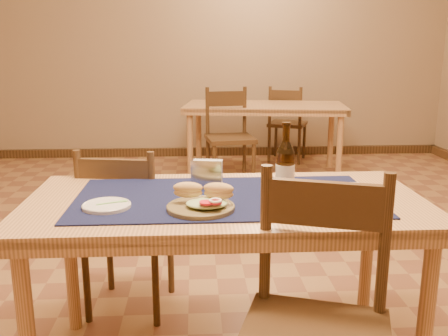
{
  "coord_description": "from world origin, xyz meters",
  "views": [
    {
      "loc": [
        -0.12,
        -2.72,
        1.34
      ],
      "look_at": [
        0.0,
        -0.7,
        0.85
      ],
      "focal_mm": 40.0,
      "sensor_mm": 36.0,
      "label": 1
    }
  ],
  "objects": [
    {
      "name": "sandwich_plate",
      "position": [
        -0.09,
        -0.96,
        0.78
      ],
      "size": [
        0.26,
        0.25,
        0.1
      ],
      "color": "brown",
      "rests_on": "placemat"
    },
    {
      "name": "chair_back_far",
      "position": [
        0.97,
        3.1,
        0.47
      ],
      "size": [
        0.54,
        0.54,
        0.9
      ],
      "color": "#452E18",
      "rests_on": "ground"
    },
    {
      "name": "chair_back_near",
      "position": [
        0.21,
        2.08,
        0.5
      ],
      "size": [
        0.5,
        0.5,
        0.96
      ],
      "color": "#452E18",
      "rests_on": "ground"
    },
    {
      "name": "baseboard",
      "position": [
        0.0,
        0.0,
        0.05
      ],
      "size": [
        6.0,
        7.0,
        0.1
      ],
      "color": "#452E18",
      "rests_on": "ground"
    },
    {
      "name": "napkin_holder",
      "position": [
        -0.07,
        -0.67,
        0.81
      ],
      "size": [
        0.15,
        0.07,
        0.12
      ],
      "color": "silver",
      "rests_on": "placemat"
    },
    {
      "name": "fork",
      "position": [
        -0.43,
        -0.9,
        0.77
      ],
      "size": [
        0.11,
        0.06,
        0.0
      ],
      "color": "#7FCC70",
      "rests_on": "side_plate"
    },
    {
      "name": "beer_bottle",
      "position": [
        0.25,
        -0.76,
        0.86
      ],
      "size": [
        0.08,
        0.08,
        0.29
      ],
      "color": "#40240B",
      "rests_on": "placemat"
    },
    {
      "name": "room",
      "position": [
        0.0,
        0.0,
        1.4
      ],
      "size": [
        6.04,
        7.04,
        2.84
      ],
      "color": "olive",
      "rests_on": "ground"
    },
    {
      "name": "back_table",
      "position": [
        0.62,
        2.54,
        0.67
      ],
      "size": [
        1.77,
        1.06,
        0.75
      ],
      "color": "tan",
      "rests_on": "ground"
    },
    {
      "name": "chair_main_near",
      "position": [
        0.25,
        -1.37,
        0.5
      ],
      "size": [
        0.56,
        0.56,
        0.97
      ],
      "color": "#452E18",
      "rests_on": "ground"
    },
    {
      "name": "chair_main_far",
      "position": [
        -0.47,
        -0.33,
        0.46
      ],
      "size": [
        0.47,
        0.47,
        0.88
      ],
      "color": "#452E18",
      "rests_on": "ground"
    },
    {
      "name": "placemat",
      "position": [
        0.0,
        -0.8,
        0.75
      ],
      "size": [
        1.2,
        0.6,
        0.01
      ],
      "primitive_type": "cube",
      "color": "#11163E",
      "rests_on": "main_table"
    },
    {
      "name": "menu_card",
      "position": [
        0.45,
        -0.72,
        0.76
      ],
      "size": [
        0.31,
        0.24,
        0.01
      ],
      "color": "#F9E1BC",
      "rests_on": "placemat"
    },
    {
      "name": "side_plate",
      "position": [
        -0.46,
        -0.91,
        0.76
      ],
      "size": [
        0.18,
        0.18,
        0.02
      ],
      "color": "silver",
      "rests_on": "placemat"
    },
    {
      "name": "main_table",
      "position": [
        0.0,
        -0.8,
        0.67
      ],
      "size": [
        1.6,
        0.8,
        0.75
      ],
      "color": "tan",
      "rests_on": "ground"
    }
  ]
}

